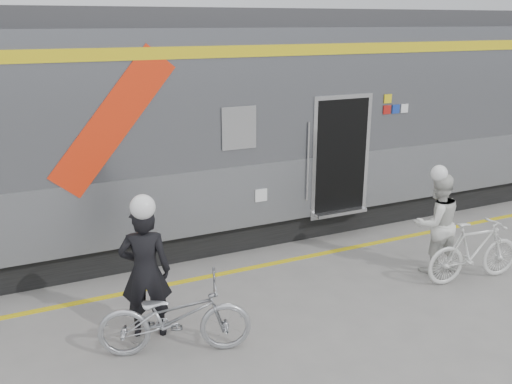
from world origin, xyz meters
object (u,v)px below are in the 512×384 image
bicycle_left (175,317)px  bicycle_right (474,251)px  woman (436,223)px  man (145,272)px

bicycle_left → bicycle_right: size_ratio=1.13×
woman → bicycle_right: size_ratio=0.99×
man → woman: (4.68, -0.08, -0.07)m
man → woman: bearing=-163.2°
bicycle_left → woman: woman is taller
bicycle_left → bicycle_right: 4.78m
woman → bicycle_right: bearing=125.5°
man → woman: man is taller
bicycle_left → bicycle_right: bicycle_right is taller
man → bicycle_left: bearing=127.9°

